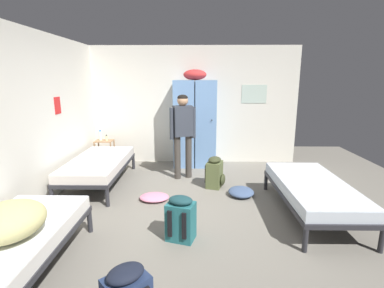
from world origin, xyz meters
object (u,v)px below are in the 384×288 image
object	(u,v)px
bedding_heap	(9,221)
bed_right	(312,189)
bed_left_rear	(99,164)
person_traveler	(183,129)
water_bottle	(100,136)
bed_left_front	(7,246)
shelf_unit	(105,150)
clothes_pile_denim	(241,192)
backpack_olive	(215,173)
locker_bank	(195,122)
backpack_teal	(181,219)
clothes_pile_pink	(154,197)
lotion_bottle	(107,138)

from	to	relation	value
bedding_heap	bed_right	bearing A→B (deg)	23.94
bed_left_rear	bed_right	bearing A→B (deg)	-18.41
person_traveler	water_bottle	bearing A→B (deg)	156.69
bed_left_front	bed_right	size ratio (longest dim) A/B	1.00
shelf_unit	clothes_pile_denim	size ratio (longest dim) A/B	1.23
water_bottle	backpack_olive	bearing A→B (deg)	-27.54
bed_right	backpack_olive	distance (m)	1.66
shelf_unit	bed_left_front	xyz separation A→B (m)	(0.25, -3.72, 0.04)
locker_bank	bed_right	distance (m)	2.93
clothes_pile_denim	backpack_olive	bearing A→B (deg)	136.61
bed_left_rear	bedding_heap	world-z (taller)	bedding_heap
backpack_olive	bed_right	bearing A→B (deg)	-38.64
bed_left_rear	bed_left_front	size ratio (longest dim) A/B	1.00
bed_left_front	backpack_teal	size ratio (longest dim) A/B	3.45
backpack_teal	bed_left_front	bearing A→B (deg)	-153.75
bed_left_rear	locker_bank	bearing A→B (deg)	35.09
backpack_olive	bedding_heap	bearing A→B (deg)	-128.79
bed_left_rear	bed_right	distance (m)	3.57
locker_bank	backpack_olive	size ratio (longest dim) A/B	3.76
shelf_unit	bedding_heap	world-z (taller)	bedding_heap
clothes_pile_denim	shelf_unit	bearing A→B (deg)	149.36
bedding_heap	person_traveler	world-z (taller)	person_traveler
clothes_pile_denim	clothes_pile_pink	size ratio (longest dim) A/B	1.00
locker_bank	clothes_pile_pink	distance (m)	2.19
shelf_unit	backpack_teal	distance (m)	3.47
backpack_olive	water_bottle	bearing A→B (deg)	152.46
water_bottle	backpack_teal	xyz separation A→B (m)	(1.91, -2.96, -0.41)
bed_left_front	bedding_heap	size ratio (longest dim) A/B	2.82
person_traveler	clothes_pile_denim	size ratio (longest dim) A/B	3.45
shelf_unit	backpack_teal	xyz separation A→B (m)	(1.83, -2.94, -0.09)
bedding_heap	shelf_unit	bearing A→B (deg)	94.99
backpack_teal	clothes_pile_denim	bearing A→B (deg)	55.01
clothes_pile_pink	backpack_teal	bearing A→B (deg)	-66.57
shelf_unit	water_bottle	distance (m)	0.34
locker_bank	bed_left_front	xyz separation A→B (m)	(-1.72, -3.78, -0.59)
bed_right	backpack_teal	size ratio (longest dim) A/B	3.45
locker_bank	backpack_teal	xyz separation A→B (m)	(-0.15, -3.01, -0.71)
bed_left_rear	person_traveler	xyz separation A→B (m)	(1.50, 0.38, 0.58)
bed_right	clothes_pile_denim	xyz separation A→B (m)	(-0.89, 0.65, -0.32)
locker_bank	lotion_bottle	bearing A→B (deg)	-176.96
locker_bank	person_traveler	distance (m)	0.86
shelf_unit	clothes_pile_pink	distance (m)	2.28
bedding_heap	clothes_pile_pink	distance (m)	2.25
bedding_heap	clothes_pile_pink	world-z (taller)	bedding_heap
bed_left_rear	clothes_pile_pink	size ratio (longest dim) A/B	4.09
backpack_olive	backpack_teal	size ratio (longest dim) A/B	1.00
bed_left_front	bedding_heap	xyz separation A→B (m)	(0.08, -0.02, 0.27)
backpack_olive	backpack_teal	world-z (taller)	same
bed_right	bedding_heap	xyz separation A→B (m)	(-3.31, -1.47, 0.27)
bed_left_front	clothes_pile_denim	xyz separation A→B (m)	(2.50, 2.09, -0.32)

